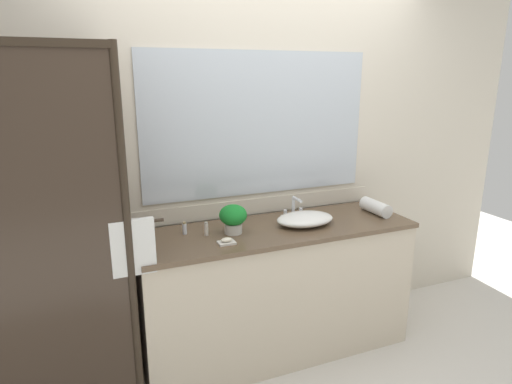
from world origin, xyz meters
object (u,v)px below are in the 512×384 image
Objects in this scene: faucet at (294,211)px; rolled_towel_near_edge at (376,207)px; amenity_bottle_conditioner at (206,229)px; sink_basin at (305,219)px; amenity_bottle_body_wash at (185,228)px; soap_dish at (227,241)px; potted_plant at (233,217)px.

rolled_towel_near_edge is (0.57, -0.15, -0.00)m from faucet.
amenity_bottle_conditioner is (-0.65, -0.11, -0.01)m from faucet.
sink_basin is at bearing -178.44° from rolled_towel_near_edge.
faucet reaches higher than sink_basin.
amenity_bottle_conditioner is at bearing -32.47° from amenity_bottle_body_wash.
soap_dish is at bearing -153.99° from faucet.
rolled_towel_near_edge reaches higher than sink_basin.
faucet reaches higher than amenity_bottle_conditioner.
potted_plant reaches higher than amenity_bottle_body_wash.
sink_basin is 0.49m from potted_plant.
amenity_bottle_body_wash is at bearing 147.53° from amenity_bottle_conditioner.
sink_basin reaches higher than soap_dish.
faucet is (-0.00, 0.16, 0.01)m from sink_basin.
faucet is 0.66m from amenity_bottle_conditioner.
soap_dish is at bearing -53.16° from amenity_bottle_body_wash.
rolled_towel_near_edge is at bearing -0.79° from potted_plant.
amenity_bottle_conditioner is 1.23m from rolled_towel_near_edge.
rolled_towel_near_edge is at bearing -4.76° from amenity_bottle_body_wash.
faucet is 1.70× the size of soap_dish.
sink_basin is 0.16m from faucet.
amenity_bottle_body_wash is (-0.28, 0.10, -0.07)m from potted_plant.
faucet is 0.94× the size of potted_plant.
rolled_towel_near_edge reaches higher than amenity_bottle_conditioner.
amenity_bottle_body_wash reaches higher than soap_dish.
sink_basin is 0.60m from soap_dish.
rolled_towel_near_edge is (1.23, -0.04, 0.01)m from amenity_bottle_conditioner.
potted_plant is 1.06m from rolled_towel_near_edge.
soap_dish is 1.30× the size of amenity_bottle_body_wash.
sink_basin is at bearing 11.88° from soap_dish.
amenity_bottle_body_wash is at bearing 161.07° from potted_plant.
amenity_bottle_body_wash is 0.14m from amenity_bottle_conditioner.
sink_basin is at bearing -4.64° from amenity_bottle_conditioner.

